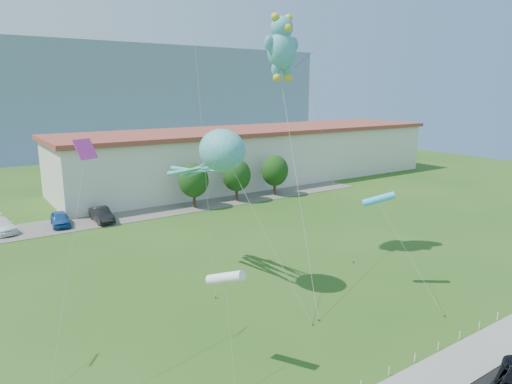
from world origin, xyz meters
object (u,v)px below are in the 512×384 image
at_px(warehouse, 257,154).
at_px(teddy_bear_kite, 282,46).
at_px(parked_car_black, 102,215).
at_px(parked_car_blue, 60,219).
at_px(octopus_kite, 215,158).
at_px(parked_car_white, 1,225).

height_order(warehouse, teddy_bear_kite, teddy_bear_kite).
xyz_separation_m(warehouse, parked_car_black, (-26.98, -9.87, -3.31)).
height_order(parked_car_blue, teddy_bear_kite, teddy_bear_kite).
xyz_separation_m(parked_car_blue, parked_car_black, (4.01, -0.90, 0.03)).
bearing_deg(octopus_kite, parked_car_white, 116.40).
relative_size(parked_car_black, octopus_kite, 0.35).
xyz_separation_m(parked_car_black, octopus_kite, (2.11, -21.43, 8.53)).
height_order(parked_car_white, parked_car_black, parked_car_black).
bearing_deg(warehouse, parked_car_white, -167.38).
xyz_separation_m(parked_car_blue, octopus_kite, (6.12, -22.32, 8.55)).
distance_m(parked_car_white, parked_car_blue, 5.43).
relative_size(parked_car_blue, octopus_kite, 0.32).
height_order(parked_car_blue, octopus_kite, octopus_kite).
distance_m(parked_car_white, teddy_bear_kite, 32.54).
height_order(warehouse, parked_car_blue, warehouse).
bearing_deg(warehouse, parked_car_blue, -163.86).
height_order(warehouse, parked_car_white, warehouse).
relative_size(warehouse, parked_car_blue, 14.33).
bearing_deg(parked_car_blue, warehouse, 22.00).
relative_size(parked_car_black, teddy_bear_kite, 0.23).
distance_m(parked_car_blue, parked_car_black, 4.11).
bearing_deg(octopus_kite, parked_car_blue, 105.34).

